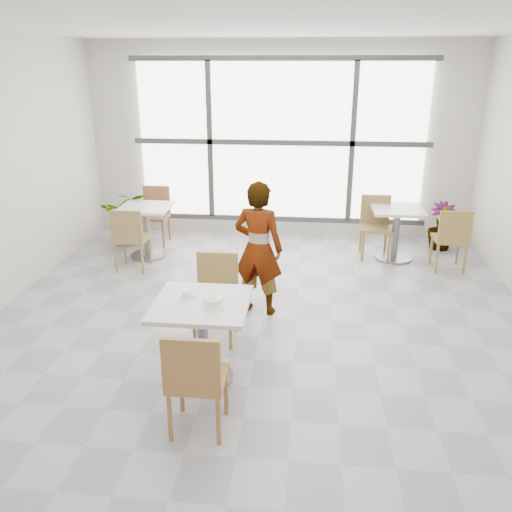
# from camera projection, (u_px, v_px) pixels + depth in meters

# --- Properties ---
(floor) EXTENTS (7.00, 7.00, 0.00)m
(floor) POSITION_uv_depth(u_px,v_px,m) (259.00, 337.00, 5.33)
(floor) COLOR #9E9EA5
(floor) RESTS_ON ground
(ceiling) EXTENTS (7.00, 7.00, 0.00)m
(ceiling) POSITION_uv_depth(u_px,v_px,m) (260.00, 17.00, 4.29)
(ceiling) COLOR white
(ceiling) RESTS_ON ground
(wall_back) EXTENTS (6.00, 0.00, 6.00)m
(wall_back) POSITION_uv_depth(u_px,v_px,m) (281.00, 142.00, 8.08)
(wall_back) COLOR silver
(wall_back) RESTS_ON ground
(wall_front) EXTENTS (6.00, 0.00, 6.00)m
(wall_front) POSITION_uv_depth(u_px,v_px,m) (148.00, 469.00, 1.55)
(wall_front) COLOR silver
(wall_front) RESTS_ON ground
(window) EXTENTS (4.60, 0.07, 2.52)m
(window) POSITION_uv_depth(u_px,v_px,m) (280.00, 142.00, 8.02)
(window) COLOR white
(window) RESTS_ON ground
(main_table) EXTENTS (0.80, 0.80, 0.75)m
(main_table) POSITION_uv_depth(u_px,v_px,m) (202.00, 326.00, 4.46)
(main_table) COLOR silver
(main_table) RESTS_ON ground
(chair_near) EXTENTS (0.42, 0.42, 0.87)m
(chair_near) POSITION_uv_depth(u_px,v_px,m) (195.00, 377.00, 3.77)
(chair_near) COLOR #9D6E3A
(chair_near) RESTS_ON ground
(chair_far) EXTENTS (0.42, 0.42, 0.87)m
(chair_far) POSITION_uv_depth(u_px,v_px,m) (216.00, 290.00, 5.21)
(chair_far) COLOR #A08346
(chair_far) RESTS_ON ground
(oatmeal_bowl) EXTENTS (0.21, 0.21, 0.09)m
(oatmeal_bowl) POSITION_uv_depth(u_px,v_px,m) (213.00, 302.00, 4.28)
(oatmeal_bowl) COLOR white
(oatmeal_bowl) RESTS_ON main_table
(coffee_cup) EXTENTS (0.16, 0.13, 0.07)m
(coffee_cup) POSITION_uv_depth(u_px,v_px,m) (187.00, 294.00, 4.46)
(coffee_cup) COLOR white
(coffee_cup) RESTS_ON main_table
(person) EXTENTS (0.61, 0.47, 1.50)m
(person) POSITION_uv_depth(u_px,v_px,m) (258.00, 249.00, 5.65)
(person) COLOR black
(person) RESTS_ON ground
(bg_table_left) EXTENTS (0.70, 0.70, 0.75)m
(bg_table_left) POSITION_uv_depth(u_px,v_px,m) (146.00, 224.00, 7.42)
(bg_table_left) COLOR white
(bg_table_left) RESTS_ON ground
(bg_table_right) EXTENTS (0.70, 0.70, 0.75)m
(bg_table_right) POSITION_uv_depth(u_px,v_px,m) (396.00, 226.00, 7.32)
(bg_table_right) COLOR silver
(bg_table_right) RESTS_ON ground
(bg_chair_left_near) EXTENTS (0.42, 0.42, 0.87)m
(bg_chair_left_near) POSITION_uv_depth(u_px,v_px,m) (130.00, 236.00, 6.88)
(bg_chair_left_near) COLOR #9A7A4A
(bg_chair_left_near) RESTS_ON ground
(bg_chair_left_far) EXTENTS (0.42, 0.42, 0.87)m
(bg_chair_left_far) POSITION_uv_depth(u_px,v_px,m) (155.00, 211.00, 8.04)
(bg_chair_left_far) COLOR #A36C43
(bg_chair_left_far) RESTS_ON ground
(bg_chair_right_near) EXTENTS (0.42, 0.42, 0.87)m
(bg_chair_right_near) POSITION_uv_depth(u_px,v_px,m) (452.00, 236.00, 6.86)
(bg_chair_right_near) COLOR olive
(bg_chair_right_near) RESTS_ON ground
(bg_chair_right_far) EXTENTS (0.42, 0.42, 0.87)m
(bg_chair_right_far) POSITION_uv_depth(u_px,v_px,m) (375.00, 222.00, 7.48)
(bg_chair_right_far) COLOR olive
(bg_chair_right_far) RESTS_ON ground
(plant_left) EXTENTS (0.81, 0.72, 0.84)m
(plant_left) POSITION_uv_depth(u_px,v_px,m) (129.00, 217.00, 8.02)
(plant_left) COLOR #47733D
(plant_left) RESTS_ON ground
(plant_right) EXTENTS (0.45, 0.45, 0.71)m
(plant_right) POSITION_uv_depth(u_px,v_px,m) (442.00, 226.00, 7.77)
(plant_right) COLOR #407D3E
(plant_right) RESTS_ON ground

